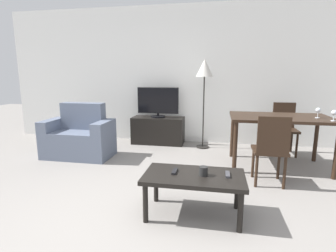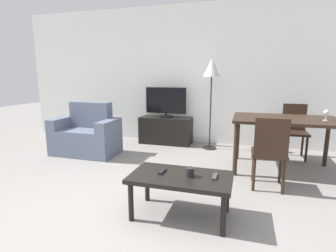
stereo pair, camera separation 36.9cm
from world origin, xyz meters
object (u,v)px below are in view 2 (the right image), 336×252
Objects in this scene: tv_stand at (166,130)px; remote_secondary at (215,176)px; tv at (166,102)px; cup_white_near at (190,172)px; wine_glass_left at (326,113)px; dining_table at (285,124)px; dining_chair_near at (270,150)px; dining_chair_far at (294,128)px; remote_primary at (162,171)px; floor_lamp at (212,72)px; armchair at (87,135)px; coffee_table at (181,181)px.

tv_stand is 2.90m from remote_secondary.
tv reaches higher than tv_stand.
tv_stand is 11.63× the size of cup_white_near.
wine_glass_left is at bearing 46.47° from cup_white_near.
tv_stand is at bearing 153.92° from dining_table.
tv is at bearing 136.01° from dining_chair_near.
cup_white_near is (-1.26, -2.38, -0.03)m from dining_chair_far.
remote_primary is 1.71× the size of cup_white_near.
tv_stand reaches higher than remote_primary.
wine_glass_left is (1.77, 1.53, 0.44)m from remote_primary.
dining_chair_near reaches higher than dining_table.
floor_lamp is 1.95m from wine_glass_left.
floor_lamp is (-1.41, 0.11, 0.91)m from dining_chair_far.
floor_lamp reaches higher than armchair.
armchair is 1.25× the size of dining_chair_far.
wine_glass_left is at bearing 50.38° from remote_secondary.
cup_white_near is (2.16, -1.56, 0.14)m from armchair.
tv is 0.50× the size of floor_lamp.
tv_stand is 6.81× the size of remote_primary.
dining_chair_far is 0.54× the size of floor_lamp.
dining_table is at bearing 1.41° from armchair.
armchair is at bearing -166.46° from dining_chair_far.
dining_table is at bearing 55.98° from coffee_table.
coffee_table is 2.69m from floor_lamp.
coffee_table is 0.20m from remote_primary.
dining_chair_far reaches higher than coffee_table.
tv reaches higher than coffee_table.
floor_lamp is 10.96× the size of remote_secondary.
wine_glass_left reaches higher than remote_primary.
remote_primary is (0.77, -2.61, 0.16)m from tv_stand.
remote_primary is at bearing -39.09° from armchair.
dining_table reaches higher than coffee_table.
coffee_table is at bearing -172.88° from remote_secondary.
wine_glass_left reaches higher than cup_white_near.
remote_primary is at bearing -93.15° from floor_lamp.
dining_chair_near is (-0.25, -0.75, -0.19)m from dining_table.
armchair reaches higher than dining_chair_near.
floor_lamp is at bearing 93.36° from cup_white_near.
floor_lamp reaches higher than tv_stand.
dining_table reaches higher than tv_stand.
floor_lamp is at bearing 143.57° from dining_table.
tv reaches higher than dining_chair_near.
cup_white_near is at bearing -35.80° from armchair.
dining_chair_near reaches higher than cup_white_near.
coffee_table is 6.60× the size of wine_glass_left.
dining_chair_near is (0.85, 0.89, 0.13)m from coffee_table.
dining_chair_far is at bearing 105.40° from wine_glass_left.
tv_stand is at bearing 106.36° from remote_primary.
dining_chair_far is 6.07× the size of wine_glass_left.
tv_stand is 1.46m from floor_lamp.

